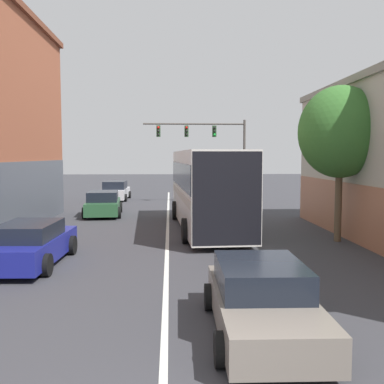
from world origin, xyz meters
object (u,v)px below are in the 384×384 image
bus (207,186)px  traffic_signal_gantry (210,141)px  parked_car_left_near (103,204)px  parked_car_left_far (115,191)px  street_tree_near (340,132)px  hatchback_foreground (262,300)px  parked_car_left_mid (31,244)px

bus → traffic_signal_gantry: bearing=-8.7°
parked_car_left_near → traffic_signal_gantry: bearing=-51.8°
parked_car_left_far → parked_car_left_near: bearing=-176.4°
street_tree_near → hatchback_foreground: bearing=-118.6°
bus → hatchback_foreground: (0.05, -12.43, -1.42)m
parked_car_left_far → traffic_signal_gantry: bearing=-112.1°
parked_car_left_mid → hatchback_foreground: bearing=-130.8°
street_tree_near → parked_car_left_mid: bearing=-163.0°
hatchback_foreground → traffic_signal_gantry: (1.10, 23.69, 3.83)m
parked_car_left_near → parked_car_left_far: 9.31m
hatchback_foreground → parked_car_left_mid: (-6.19, 5.76, 0.02)m
traffic_signal_gantry → street_tree_near: (3.89, -14.53, -0.08)m
parked_car_left_mid → traffic_signal_gantry: size_ratio=0.64×
parked_car_left_mid → parked_car_left_near: bearing=-0.5°
traffic_signal_gantry → street_tree_near: street_tree_near is taller
bus → parked_car_left_near: (-5.60, 5.03, -1.38)m
bus → street_tree_near: bearing=-125.8°
parked_car_left_mid → street_tree_near: street_tree_near is taller
parked_car_left_near → street_tree_near: bearing=-132.5°
hatchback_foreground → traffic_signal_gantry: bearing=-1.6°
hatchback_foreground → parked_car_left_near: (-5.65, 17.46, 0.04)m
parked_car_left_mid → parked_car_left_far: bearing=1.8°
bus → parked_car_left_far: (-6.00, 14.33, -1.37)m
hatchback_foreground → parked_car_left_far: parked_car_left_far is taller
hatchback_foreground → street_tree_near: (4.99, 9.17, 3.75)m
bus → parked_car_left_far: bus is taller
bus → hatchback_foreground: bearing=177.3°
parked_car_left_near → parked_car_left_mid: bearing=172.8°
traffic_signal_gantry → bus: bearing=-95.8°
parked_car_left_near → hatchback_foreground: bearing=-166.6°
parked_car_left_mid → street_tree_near: bearing=-70.9°
parked_car_left_near → traffic_signal_gantry: (6.75, 6.24, 3.79)m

